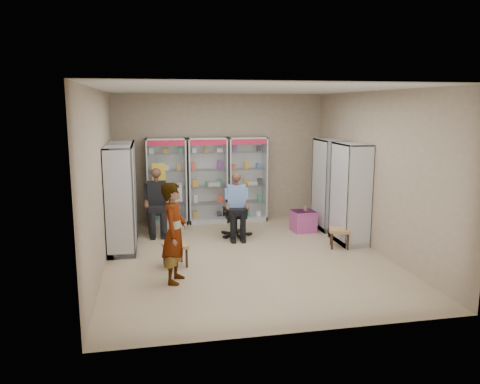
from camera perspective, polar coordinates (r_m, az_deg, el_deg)
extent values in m
plane|color=tan|center=(8.67, 0.72, -7.84)|extent=(6.00, 6.00, 0.00)
cube|color=tan|center=(11.25, -2.42, 4.22)|extent=(5.00, 0.02, 3.00)
cube|color=tan|center=(5.47, 7.24, -2.56)|extent=(5.00, 0.02, 3.00)
cube|color=tan|center=(8.19, -16.64, 1.42)|extent=(0.02, 6.00, 3.00)
cube|color=tan|center=(9.17, 16.23, 2.37)|extent=(0.02, 6.00, 3.00)
cube|color=silver|center=(8.24, 0.77, 12.38)|extent=(5.00, 6.00, 0.02)
cube|color=silver|center=(10.93, -8.93, 1.27)|extent=(0.90, 0.50, 2.00)
cube|color=silver|center=(11.01, -3.98, 1.43)|extent=(0.90, 0.50, 2.00)
cube|color=#B6B9BE|center=(11.16, 0.86, 1.59)|extent=(0.90, 0.50, 2.00)
cube|color=#AAAEB2|center=(10.57, 10.83, 0.89)|extent=(0.90, 0.50, 2.00)
cube|color=silver|center=(9.57, 13.28, -0.19)|extent=(0.90, 0.50, 2.00)
cube|color=silver|center=(10.02, -14.02, 0.24)|extent=(0.90, 0.50, 2.00)
cube|color=#ABADB2|center=(8.94, -14.35, -0.99)|extent=(0.90, 0.50, 2.00)
cube|color=black|center=(10.31, -10.06, -2.33)|extent=(0.42, 0.42, 0.94)
cube|color=black|center=(9.85, -0.51, -2.56)|extent=(0.60, 0.60, 1.01)
cube|color=#B44892|center=(10.38, 7.72, -3.53)|extent=(0.51, 0.49, 0.46)
cylinder|color=#5F2808|center=(10.35, 7.98, -2.01)|extent=(0.07, 0.07, 0.09)
cube|color=olive|center=(9.35, 12.01, -5.53)|extent=(0.47, 0.47, 0.37)
cube|color=#AF764A|center=(8.20, -7.89, -7.63)|extent=(0.46, 0.46, 0.39)
imported|color=#98989B|center=(7.32, -7.98, -4.96)|extent=(0.54, 0.66, 1.58)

